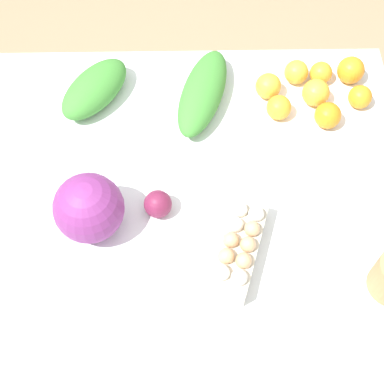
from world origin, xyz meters
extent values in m
plane|color=#937A5B|center=(0.00, 0.00, 0.00)|extent=(8.00, 8.00, 0.00)
cube|color=silver|center=(0.00, 0.00, 0.73)|extent=(1.20, 1.05, 0.03)
cylinder|color=olive|center=(-0.54, 0.47, 0.36)|extent=(0.06, 0.06, 0.72)
cylinder|color=olive|center=(0.54, 0.47, 0.36)|extent=(0.06, 0.06, 0.72)
sphere|color=#7A2D75|center=(-0.25, -0.08, 0.83)|extent=(0.17, 0.17, 0.17)
cube|color=beige|center=(0.11, -0.17, 0.78)|extent=(0.16, 0.27, 0.06)
sphere|color=white|center=(0.10, -0.26, 0.82)|extent=(0.04, 0.04, 0.04)
sphere|color=tan|center=(0.12, -0.22, 0.82)|extent=(0.04, 0.04, 0.04)
sphere|color=tan|center=(0.13, -0.18, 0.82)|extent=(0.04, 0.04, 0.04)
sphere|color=tan|center=(0.14, -0.14, 0.82)|extent=(0.04, 0.04, 0.04)
sphere|color=white|center=(0.16, -0.09, 0.82)|extent=(0.04, 0.04, 0.04)
sphere|color=white|center=(0.06, -0.25, 0.82)|extent=(0.04, 0.04, 0.04)
sphere|color=tan|center=(0.08, -0.20, 0.82)|extent=(0.04, 0.04, 0.04)
sphere|color=tan|center=(0.09, -0.16, 0.82)|extent=(0.04, 0.04, 0.04)
sphere|color=white|center=(0.10, -0.12, 0.82)|extent=(0.04, 0.04, 0.04)
sphere|color=white|center=(0.12, -0.08, 0.82)|extent=(0.04, 0.04, 0.04)
ellipsoid|color=#3D8433|center=(0.04, 0.32, 0.79)|extent=(0.21, 0.35, 0.09)
ellipsoid|color=#3D8433|center=(-0.28, 0.34, 0.79)|extent=(0.25, 0.28, 0.09)
sphere|color=maroon|center=(-0.09, -0.04, 0.78)|extent=(0.07, 0.07, 0.07)
sphere|color=#F9A833|center=(0.32, 0.40, 0.78)|extent=(0.07, 0.07, 0.07)
sphere|color=orange|center=(0.48, 0.40, 0.79)|extent=(0.08, 0.08, 0.08)
sphere|color=orange|center=(0.39, 0.23, 0.79)|extent=(0.08, 0.08, 0.08)
sphere|color=#F9A833|center=(0.36, 0.32, 0.79)|extent=(0.08, 0.08, 0.08)
sphere|color=#F9A833|center=(0.23, 0.34, 0.79)|extent=(0.08, 0.08, 0.08)
sphere|color=orange|center=(0.25, 0.27, 0.78)|extent=(0.07, 0.07, 0.07)
sphere|color=orange|center=(0.49, 0.30, 0.78)|extent=(0.07, 0.07, 0.07)
sphere|color=orange|center=(0.39, 0.40, 0.78)|extent=(0.07, 0.07, 0.07)
camera|label=1|loc=(-0.01, -0.71, 1.96)|focal=50.00mm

